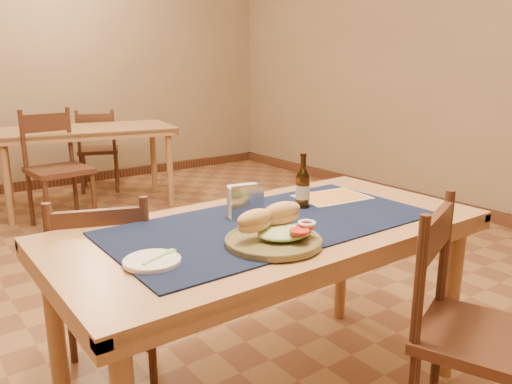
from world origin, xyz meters
TOP-DOWN VIEW (x-y plane):
  - room at (0.00, 0.00)m, footprint 6.04×7.04m
  - main_table at (0.00, -0.80)m, footprint 1.60×0.80m
  - placemat at (0.00, -0.80)m, footprint 1.20×0.60m
  - baseboard at (0.00, 0.00)m, footprint 6.00×7.00m
  - back_table at (0.37, 2.44)m, footprint 1.66×1.05m
  - chair_main_far at (-0.48, -0.31)m, footprint 0.50×0.50m
  - chair_main_near at (0.39, -1.40)m, footprint 0.53×0.53m
  - chair_back_near at (-0.02, 2.02)m, footprint 0.48×0.48m
  - chair_back_far at (0.66, 2.99)m, footprint 0.52×0.52m
  - sandwich_plate at (-0.13, -0.98)m, footprint 0.32×0.32m
  - side_plate at (-0.52, -0.89)m, footprint 0.17×0.17m
  - fork at (-0.49, -0.89)m, footprint 0.13×0.07m
  - beer_bottle at (0.22, -0.72)m, footprint 0.06×0.06m
  - napkin_holder at (-0.04, -0.69)m, footprint 0.15×0.08m
  - menu_card at (0.43, -0.68)m, footprint 0.32×0.26m

SIDE VIEW (x-z plane):
  - baseboard at x=0.00m, z-range 0.00..0.10m
  - chair_main_far at x=-0.48m, z-range 0.02..0.86m
  - chair_back_far at x=0.66m, z-range 0.02..0.88m
  - chair_main_near at x=0.39m, z-range 0.02..0.90m
  - chair_back_near at x=-0.02m, z-range 0.02..0.98m
  - main_table at x=0.00m, z-range 0.29..1.04m
  - back_table at x=0.37m, z-range 0.29..1.04m
  - placemat at x=0.00m, z-range 0.75..0.76m
  - menu_card at x=0.43m, z-range 0.76..0.76m
  - side_plate at x=-0.52m, z-range 0.76..0.77m
  - fork at x=-0.49m, z-range 0.77..0.77m
  - sandwich_plate at x=-0.13m, z-range 0.73..0.85m
  - napkin_holder at x=-0.04m, z-range 0.75..0.88m
  - beer_bottle at x=0.22m, z-range 0.73..0.95m
  - room at x=0.00m, z-range -0.02..2.82m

